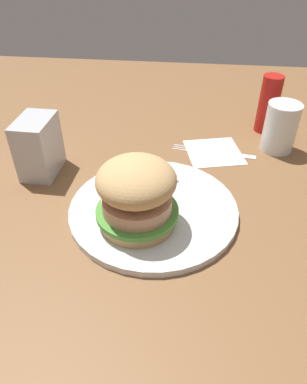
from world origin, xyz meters
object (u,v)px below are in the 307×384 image
Objects in this scene: fries_pile at (155,177)px; fork at (213,151)px; plate at (153,209)px; ketchup_bottle at (269,104)px; napkin_dispenser at (39,147)px; sandwich at (137,194)px; drink_glass at (280,130)px; napkin at (214,152)px.

fries_pile is 0.53× the size of fork.
fries_pile reaches higher than plate.
plate is 0.08m from fries_pile.
ketchup_bottle is (0.24, -0.22, 0.05)m from fries_pile.
plate is at bearing -111.55° from napkin_dispenser.
sandwich reaches higher than drink_glass.
ketchup_bottle reaches higher than sandwich.
napkin is (0.13, -0.11, -0.02)m from fries_pile.
napkin is (0.20, -0.10, -0.01)m from plate.
drink_glass is (0.03, -0.13, 0.04)m from fork.
napkin_dispenser is 0.86× the size of ketchup_bottle.
fork is 0.35m from napkin_dispenser.
drink_glass is at bearing -57.13° from fries_pile.
napkin_dispenser is at bearing 108.20° from fork.
napkin_dispenser is at bearing 116.33° from ketchup_bottle.
napkin is 0.00m from fork.
napkin_dispenser reaches higher than napkin.
plate reaches higher than napkin.
fries_pile is 0.17m from napkin.
sandwich is at bearing 152.45° from plate.
sandwich reaches higher than napkin.
sandwich reaches higher than napkin_dispenser.
plate is 0.33m from drink_glass.
sandwich reaches higher than plate.
drink_glass is at bearing -45.17° from plate.
ketchup_bottle is at bearing -43.32° from fries_pile.
plate is 2.74× the size of drink_glass.
ketchup_bottle reaches higher than drink_glass.
drink_glass is at bearing -77.70° from fork.
fork is 1.37× the size of ketchup_bottle.
napkin_dispenser reaches higher than fork.
napkin is 0.87× the size of ketchup_bottle.
drink_glass reaches higher than plate.
sandwich is 1.38× the size of fries_pile.
plate is 2.55× the size of napkin_dispenser.
napkin_dispenser is (-0.14, 0.46, 0.01)m from drink_glass.
napkin is 1.09× the size of drink_glass.
ketchup_bottle reaches higher than fries_pile.
plate is at bearing -175.54° from fries_pile.
ketchup_bottle is (0.22, -0.44, 0.01)m from napkin_dispenser.
plate is 1.60× the size of fork.
ketchup_bottle is (0.35, -0.24, -0.00)m from sandwich.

